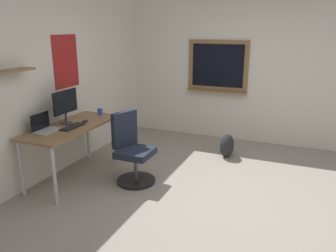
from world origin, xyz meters
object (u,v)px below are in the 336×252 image
object	(u,v)px
coffee_mug	(100,111)
backpack	(227,145)
desk	(72,131)
monitor_primary	(65,105)
laptop	(44,127)
office_chair	(132,153)
computer_mouse	(85,121)
keyboard	(73,127)

from	to	relation	value
coffee_mug	backpack	world-z (taller)	coffee_mug
desk	backpack	distance (m)	2.42
backpack	coffee_mug	bearing A→B (deg)	117.98
monitor_primary	laptop	bearing A→B (deg)	172.65
coffee_mug	office_chair	bearing A→B (deg)	-119.83
office_chair	monitor_primary	xyz separation A→B (m)	(-0.17, 0.90, 0.61)
desk	laptop	xyz separation A→B (m)	(-0.34, 0.15, 0.13)
desk	laptop	world-z (taller)	laptop
laptop	computer_mouse	size ratio (longest dim) A/B	2.98
laptop	computer_mouse	xyz separation A→B (m)	(0.54, -0.23, -0.04)
desk	monitor_primary	world-z (taller)	monitor_primary
monitor_primary	coffee_mug	world-z (taller)	monitor_primary
desk	keyboard	world-z (taller)	keyboard
desk	coffee_mug	xyz separation A→B (m)	(0.65, -0.03, 0.12)
desk	monitor_primary	distance (m)	0.36
computer_mouse	monitor_primary	bearing A→B (deg)	133.02
coffee_mug	backpack	size ratio (longest dim) A/B	0.24
monitor_primary	computer_mouse	xyz separation A→B (m)	(0.17, -0.18, -0.25)
computer_mouse	coffee_mug	bearing A→B (deg)	6.44
office_chair	laptop	size ratio (longest dim) A/B	3.06
office_chair	laptop	distance (m)	1.17
computer_mouse	keyboard	bearing A→B (deg)	180.00
desk	office_chair	distance (m)	0.87
laptop	monitor_primary	size ratio (longest dim) A/B	0.67
office_chair	keyboard	distance (m)	0.85
desk	keyboard	bearing A→B (deg)	-133.62
keyboard	computer_mouse	distance (m)	0.28
desk	office_chair	bearing A→B (deg)	-75.74
office_chair	computer_mouse	bearing A→B (deg)	89.91
office_chair	coffee_mug	size ratio (longest dim) A/B	10.33
backpack	keyboard	bearing A→B (deg)	134.21
office_chair	backpack	bearing A→B (deg)	-35.35
office_chair	keyboard	xyz separation A→B (m)	(-0.28, 0.72, 0.35)
office_chair	keyboard	world-z (taller)	office_chair
coffee_mug	computer_mouse	bearing A→B (deg)	-173.56
keyboard	computer_mouse	size ratio (longest dim) A/B	3.56
office_chair	backpack	world-z (taller)	office_chair
coffee_mug	laptop	bearing A→B (deg)	169.75
keyboard	backpack	bearing A→B (deg)	-45.79
keyboard	backpack	distance (m)	2.44
laptop	backpack	bearing A→B (deg)	-45.19
office_chair	coffee_mug	world-z (taller)	office_chair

